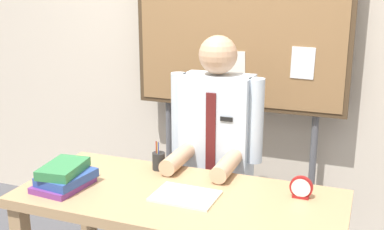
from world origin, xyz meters
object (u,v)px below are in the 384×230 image
Objects in this scene: person at (216,168)px; bulletin_board at (239,26)px; open_notebook at (185,196)px; pen_holder at (159,161)px; desk_clock at (301,188)px; book_stack at (65,176)px; desk at (179,213)px.

person is 0.71× the size of bulletin_board.
open_notebook is 1.87× the size of pen_holder.
pen_holder is at bearing 173.59° from desk_clock.
book_stack is at bearing -129.06° from person.
desk is 1.29m from bulletin_board.
bulletin_board is at bearing 89.93° from person.
bulletin_board is (0.00, 0.43, 0.79)m from person.
open_notebook is at bearing 9.88° from book_stack.
bulletin_board is 12.92× the size of pen_holder.
book_stack is (-0.56, -0.12, 0.16)m from desk.
desk_clock reaches higher than desk.
bulletin_board is at bearing 123.64° from desk_clock.
book_stack reaches higher than desk_clock.
desk is 0.12m from open_notebook.
open_notebook is at bearing -86.06° from person.
open_notebook is at bearing -159.65° from desk_clock.
book_stack is 0.51m from pen_holder.
desk is 0.60m from book_stack.
desk is at bearing 12.54° from book_stack.
bulletin_board is 7.00× the size of book_stack.
open_notebook is (0.04, -0.02, 0.11)m from desk.
bulletin_board is 1.20m from desk_clock.
open_notebook is at bearing -46.11° from pen_holder.
book_stack reaches higher than open_notebook.
person is 9.12× the size of pen_holder.
desk is 5.29× the size of book_stack.
book_stack is (-0.56, -1.12, -0.66)m from bulletin_board.
desk is 0.60m from desk_clock.
desk is at bearing -90.00° from person.
pen_holder is (-0.23, -0.31, 0.12)m from person.
bulletin_board is 1.42m from book_stack.
desk_clock is (0.51, 0.19, 0.04)m from open_notebook.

